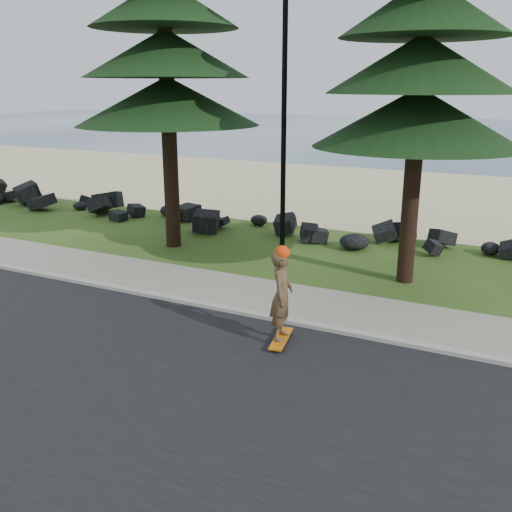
{
  "coord_description": "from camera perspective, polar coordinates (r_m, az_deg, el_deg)",
  "views": [
    {
      "loc": [
        6.11,
        -10.85,
        4.67
      ],
      "look_at": [
        0.76,
        0.0,
        1.04
      ],
      "focal_mm": 40.0,
      "sensor_mm": 36.0,
      "label": 1
    }
  ],
  "objects": [
    {
      "name": "kerb",
      "position": [
        12.55,
        -4.96,
        -4.95
      ],
      "size": [
        160.0,
        0.2,
        0.1
      ],
      "primitive_type": "cube",
      "color": "#ABA89A",
      "rests_on": "ground"
    },
    {
      "name": "lamp_post",
      "position": [
        15.33,
        2.83,
        14.69
      ],
      "size": [
        0.25,
        0.14,
        8.14
      ],
      "color": "black",
      "rests_on": "ground"
    },
    {
      "name": "road",
      "position": [
        9.97,
        -15.91,
        -11.87
      ],
      "size": [
        160.0,
        7.0,
        0.02
      ],
      "primitive_type": "cube",
      "color": "black",
      "rests_on": "ground"
    },
    {
      "name": "ocean",
      "position": [
        62.32,
        20.96,
        11.34
      ],
      "size": [
        160.0,
        58.0,
        0.01
      ],
      "primitive_type": "cube",
      "color": "#3E5778",
      "rests_on": "ground"
    },
    {
      "name": "seawall_boulders",
      "position": [
        18.16,
        5.67,
        1.72
      ],
      "size": [
        60.0,
        2.4,
        1.1
      ],
      "primitive_type": null,
      "color": "black",
      "rests_on": "ground"
    },
    {
      "name": "skateboarder",
      "position": [
        10.51,
        2.58,
        -4.0
      ],
      "size": [
        0.52,
        1.05,
        1.9
      ],
      "rotation": [
        0.0,
        0.0,
        1.76
      ],
      "color": "#CD680C",
      "rests_on": "ground"
    },
    {
      "name": "ground",
      "position": [
        13.3,
        -2.95,
        -3.88
      ],
      "size": [
        160.0,
        160.0,
        0.0
      ],
      "primitive_type": "plane",
      "color": "#324B17",
      "rests_on": "ground"
    },
    {
      "name": "beach_sand",
      "position": [
        26.49,
        12.56,
        6.17
      ],
      "size": [
        160.0,
        15.0,
        0.01
      ],
      "primitive_type": "cube",
      "color": "#C8BF85",
      "rests_on": "ground"
    },
    {
      "name": "sidewalk",
      "position": [
        13.45,
        -2.54,
        -3.45
      ],
      "size": [
        160.0,
        2.0,
        0.08
      ],
      "primitive_type": "cube",
      "color": "gray",
      "rests_on": "ground"
    }
  ]
}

